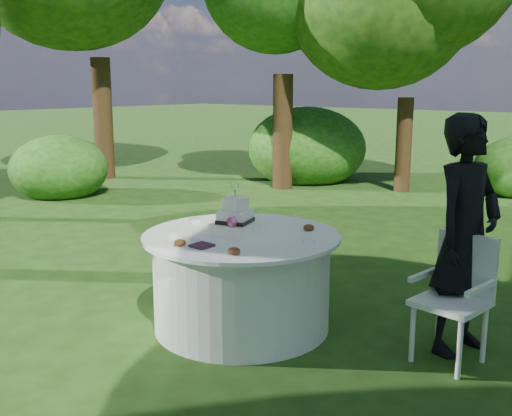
{
  "coord_description": "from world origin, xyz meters",
  "views": [
    {
      "loc": [
        3.01,
        -3.44,
        1.93
      ],
      "look_at": [
        0.15,
        0.0,
        1.0
      ],
      "focal_mm": 42.0,
      "sensor_mm": 36.0,
      "label": 1
    }
  ],
  "objects_px": {
    "napkins": "(202,246)",
    "cake": "(235,221)",
    "table": "(242,280)",
    "guest": "(465,236)",
    "chair": "(457,289)"
  },
  "relations": [
    {
      "from": "cake",
      "to": "chair",
      "type": "relative_size",
      "value": 0.47
    },
    {
      "from": "napkins",
      "to": "cake",
      "type": "bearing_deg",
      "value": 95.84
    },
    {
      "from": "guest",
      "to": "chair",
      "type": "bearing_deg",
      "value": -157.3
    },
    {
      "from": "table",
      "to": "cake",
      "type": "xyz_separation_m",
      "value": [
        -0.02,
        -0.05,
        0.5
      ]
    },
    {
      "from": "guest",
      "to": "chair",
      "type": "xyz_separation_m",
      "value": [
        0.03,
        -0.17,
        -0.35
      ]
    },
    {
      "from": "table",
      "to": "cake",
      "type": "bearing_deg",
      "value": -107.21
    },
    {
      "from": "table",
      "to": "cake",
      "type": "relative_size",
      "value": 3.72
    },
    {
      "from": "napkins",
      "to": "table",
      "type": "xyz_separation_m",
      "value": [
        -0.03,
        0.46,
        -0.39
      ]
    },
    {
      "from": "table",
      "to": "chair",
      "type": "height_order",
      "value": "chair"
    },
    {
      "from": "table",
      "to": "cake",
      "type": "height_order",
      "value": "cake"
    },
    {
      "from": "guest",
      "to": "cake",
      "type": "distance_m",
      "value": 1.71
    },
    {
      "from": "table",
      "to": "chair",
      "type": "bearing_deg",
      "value": 18.83
    },
    {
      "from": "napkins",
      "to": "cake",
      "type": "distance_m",
      "value": 0.43
    },
    {
      "from": "chair",
      "to": "table",
      "type": "bearing_deg",
      "value": -161.17
    },
    {
      "from": "table",
      "to": "chair",
      "type": "xyz_separation_m",
      "value": [
        1.55,
        0.53,
        0.13
      ]
    }
  ]
}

